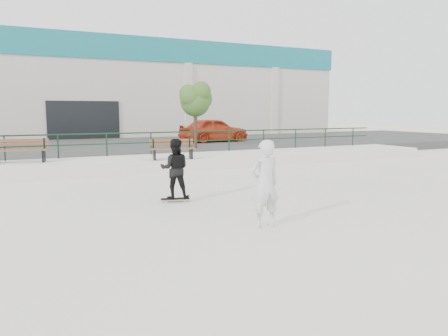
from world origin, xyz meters
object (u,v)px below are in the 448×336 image
bench_left (21,151)px  tree (196,98)px  seated_skater (265,184)px  red_car (214,130)px  bench_right (172,149)px  skateboard (175,199)px  standing_skater (175,169)px

bench_left → tree: (8.66, 3.27, 2.19)m
seated_skater → red_car: bearing=-111.5°
bench_right → bench_left: bearing=174.4°
red_car → bench_right: bearing=140.0°
bench_left → seated_skater: 11.60m
bench_left → tree: 9.52m
bench_right → skateboard: bearing=-99.4°
skateboard → bench_right: bearing=84.5°
tree → skateboard: bearing=-115.2°
bench_right → red_car: red_car is taller
red_car → seated_skater: 19.26m
red_car → seated_skater: bearing=152.6°
red_car → standing_skater: size_ratio=2.76×
standing_skater → bench_right: bearing=-87.3°
standing_skater → seated_skater: bearing=125.5°
bench_left → red_car: size_ratio=0.46×
skateboard → standing_skater: bearing=117.3°
skateboard → tree: bearing=78.1°
bench_left → tree: bearing=32.7°
tree → standing_skater: size_ratio=2.15×
bench_left → skateboard: (3.66, -7.37, -0.88)m
bench_right → red_car: size_ratio=0.42×
bench_left → red_car: red_car is taller
red_car → skateboard: red_car is taller
skateboard → seated_skater: size_ratio=0.43×
bench_left → bench_right: size_ratio=1.10×
red_car → standing_skater: red_car is taller
bench_left → standing_skater: bearing=-51.6°
tree → skateboard: size_ratio=4.38×
red_car → skateboard: size_ratio=5.62×
tree → skateboard: 12.16m
tree → red_car: bearing=53.9°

